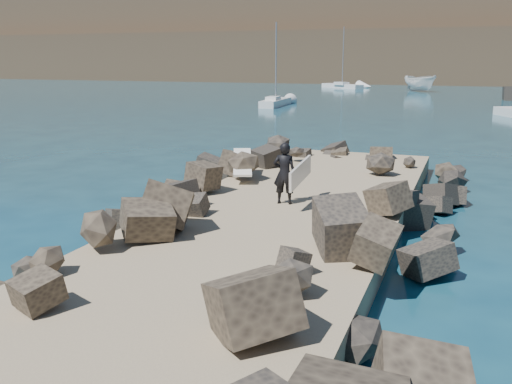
% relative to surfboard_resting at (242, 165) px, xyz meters
% --- Properties ---
extents(ground, '(800.00, 800.00, 0.00)m').
position_rel_surfboard_resting_xyz_m(ground, '(2.47, -4.29, -1.04)').
color(ground, '#0F384C').
rests_on(ground, ground).
extents(jetty, '(6.00, 26.00, 0.60)m').
position_rel_surfboard_resting_xyz_m(jetty, '(2.47, -6.29, -0.74)').
color(jetty, '#8C7759').
rests_on(jetty, ground).
extents(riprap_left, '(2.60, 22.00, 1.00)m').
position_rel_surfboard_resting_xyz_m(riprap_left, '(-0.43, -5.79, -0.54)').
color(riprap_left, black).
rests_on(riprap_left, ground).
extents(riprap_right, '(2.60, 22.00, 1.00)m').
position_rel_surfboard_resting_xyz_m(riprap_right, '(5.37, -5.79, -0.54)').
color(riprap_right, black).
rests_on(riprap_right, ground).
extents(headland, '(360.00, 140.00, 32.00)m').
position_rel_surfboard_resting_xyz_m(headland, '(12.47, 155.71, 14.96)').
color(headland, '#2D4919').
rests_on(headland, ground).
extents(surfboard_resting, '(1.42, 2.37, 0.08)m').
position_rel_surfboard_resting_xyz_m(surfboard_resting, '(0.00, 0.00, 0.00)').
color(surfboard_resting, white).
rests_on(surfboard_resting, riprap_left).
extents(boat_imported, '(5.80, 5.93, 2.33)m').
position_rel_surfboard_resting_xyz_m(boat_imported, '(-0.04, 66.56, 0.13)').
color(boat_imported, white).
rests_on(boat_imported, ground).
extents(surfer_with_board, '(0.84, 2.09, 1.68)m').
position_rel_surfboard_resting_xyz_m(surfer_with_board, '(2.38, -2.71, 0.41)').
color(surfer_with_board, black).
rests_on(surfer_with_board, jetty).
extents(sailboat_a, '(1.76, 6.63, 7.97)m').
position_rel_surfboard_resting_xyz_m(sailboat_a, '(-10.85, 35.52, -0.69)').
color(sailboat_a, silver).
rests_on(sailboat_a, ground).
extents(sailboat_e, '(7.35, 6.05, 9.39)m').
position_rel_surfboard_resting_xyz_m(sailboat_e, '(-12.19, 71.84, -0.69)').
color(sailboat_e, silver).
rests_on(sailboat_e, ground).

